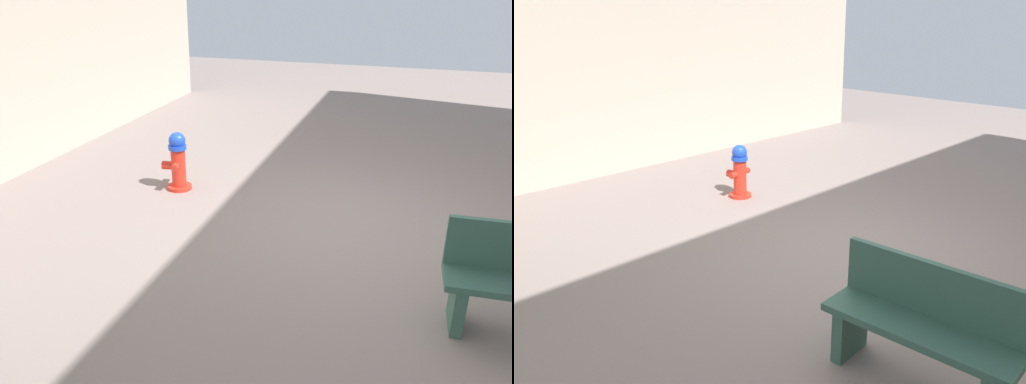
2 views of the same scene
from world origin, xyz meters
The scene contains 3 objects.
ground_plane centered at (0.00, 0.00, 0.00)m, with size 23.40×23.40×0.00m, color gray.
fire_hydrant centered at (2.53, -0.42, 0.41)m, with size 0.41×0.43×0.82m.
bench_near centered at (-1.68, 1.56, 0.49)m, with size 1.50×0.52×0.95m.
Camera 2 is at (-3.30, 4.83, 2.71)m, focal length 37.35 mm.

